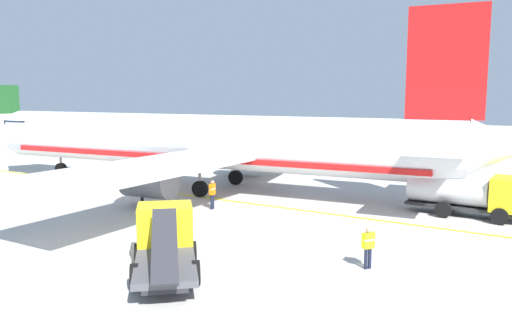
{
  "coord_description": "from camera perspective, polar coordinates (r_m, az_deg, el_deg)",
  "views": [
    {
      "loc": [
        -0.76,
        -3.96,
        6.95
      ],
      "look_at": [
        29.92,
        14.82,
        2.03
      ],
      "focal_mm": 36.16,
      "sensor_mm": 36.0,
      "label": 1
    }
  ],
  "objects": [
    {
      "name": "crew_loader_right",
      "position": [
        32.89,
        -12.52,
        -2.83
      ],
      "size": [
        0.57,
        0.41,
        1.7
      ],
      "color": "#191E33",
      "rests_on": "ground"
    },
    {
      "name": "apron_guide_line",
      "position": [
        33.06,
        -1.78,
        -4.35
      ],
      "size": [
        0.3,
        60.0,
        0.01
      ],
      "primitive_type": "cube",
      "color": "yellow",
      "rests_on": "ground"
    },
    {
      "name": "crew_loader_left",
      "position": [
        31.02,
        -4.87,
        -3.19
      ],
      "size": [
        0.63,
        0.27,
        1.79
      ],
      "color": "#191E33",
      "rests_on": "ground"
    },
    {
      "name": "service_truck_fuel",
      "position": [
        20.86,
        -10.01,
        -8.37
      ],
      "size": [
        5.66,
        5.33,
        2.54
      ],
      "color": "yellow",
      "rests_on": "ground"
    },
    {
      "name": "crew_marshaller",
      "position": [
        21.09,
        12.31,
        -8.77
      ],
      "size": [
        0.52,
        0.46,
        1.7
      ],
      "color": "#191E33",
      "rests_on": "ground"
    },
    {
      "name": "airliner_foreground",
      "position": [
        37.09,
        -5.42,
        2.24
      ],
      "size": [
        34.51,
        41.72,
        11.9
      ],
      "color": "silver",
      "rests_on": "ground"
    },
    {
      "name": "crew_supervisor",
      "position": [
        24.9,
        -11.28,
        -6.08
      ],
      "size": [
        0.49,
        0.47,
        1.78
      ],
      "color": "#191E33",
      "rests_on": "ground"
    },
    {
      "name": "service_truck_baggage",
      "position": [
        31.44,
        22.46,
        -2.99
      ],
      "size": [
        2.57,
        6.43,
        2.4
      ],
      "color": "yellow",
      "rests_on": "ground"
    }
  ]
}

